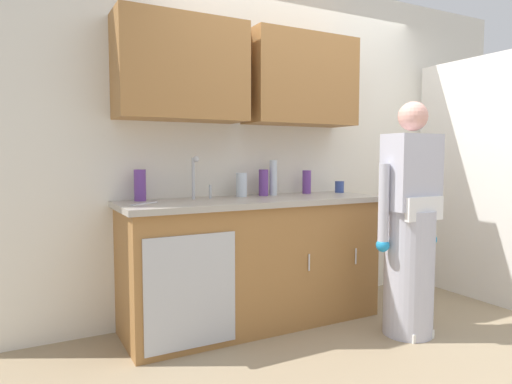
# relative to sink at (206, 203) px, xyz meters

# --- Properties ---
(ground_plane) EXTENTS (9.00, 9.00, 0.00)m
(ground_plane) POSITION_rel_sink_xyz_m (0.92, -0.71, -0.93)
(ground_plane) COLOR #998466
(kitchen_wall_with_uppers) EXTENTS (4.80, 0.44, 2.70)m
(kitchen_wall_with_uppers) POSITION_rel_sink_xyz_m (0.78, 0.29, 0.55)
(kitchen_wall_with_uppers) COLOR silver
(kitchen_wall_with_uppers) RESTS_ON ground
(closet_door_panel) EXTENTS (0.04, 1.10, 2.10)m
(closet_door_panel) POSITION_rel_sink_xyz_m (2.37, -0.31, 0.12)
(closet_door_panel) COLOR silver
(closet_door_panel) RESTS_ON ground
(counter_cabinet) EXTENTS (1.90, 0.62, 0.90)m
(counter_cabinet) POSITION_rel_sink_xyz_m (0.37, -0.01, -0.48)
(counter_cabinet) COLOR #9E6B38
(counter_cabinet) RESTS_ON ground
(countertop) EXTENTS (1.96, 0.66, 0.04)m
(countertop) POSITION_rel_sink_xyz_m (0.37, -0.01, -0.01)
(countertop) COLOR #A8A093
(countertop) RESTS_ON counter_cabinet
(sink) EXTENTS (0.50, 0.36, 0.35)m
(sink) POSITION_rel_sink_xyz_m (0.00, 0.00, 0.00)
(sink) COLOR #B7BABF
(sink) RESTS_ON counter_cabinet
(person_at_sink) EXTENTS (0.55, 0.34, 1.62)m
(person_at_sink) POSITION_rel_sink_xyz_m (1.23, -0.70, -0.23)
(person_at_sink) COLOR white
(person_at_sink) RESTS_ON ground
(bottle_soap) EXTENTS (0.08, 0.08, 0.22)m
(bottle_soap) POSITION_rel_sink_xyz_m (-0.41, 0.20, 0.12)
(bottle_soap) COLOR #66388C
(bottle_soap) RESTS_ON countertop
(bottle_dish_liquid) EXTENTS (0.08, 0.08, 0.21)m
(bottle_dish_liquid) POSITION_rel_sink_xyz_m (0.55, 0.16, 0.12)
(bottle_dish_liquid) COLOR #66388C
(bottle_dish_liquid) RESTS_ON countertop
(bottle_water_short) EXTENTS (0.06, 0.06, 0.28)m
(bottle_water_short) POSITION_rel_sink_xyz_m (0.64, 0.17, 0.15)
(bottle_water_short) COLOR silver
(bottle_water_short) RESTS_ON countertop
(bottle_cleaner_spray) EXTENTS (0.08, 0.08, 0.18)m
(bottle_cleaner_spray) POSITION_rel_sink_xyz_m (0.36, 0.17, 0.11)
(bottle_cleaner_spray) COLOR silver
(bottle_cleaner_spray) RESTS_ON countertop
(bottle_water_tall) EXTENTS (0.07, 0.07, 0.19)m
(bottle_water_tall) POSITION_rel_sink_xyz_m (0.97, 0.17, 0.11)
(bottle_water_tall) COLOR #66388C
(bottle_water_tall) RESTS_ON countertop
(cup_by_sink) EXTENTS (0.08, 0.08, 0.10)m
(cup_by_sink) POSITION_rel_sink_xyz_m (1.27, 0.13, 0.06)
(cup_by_sink) COLOR #33478C
(cup_by_sink) RESTS_ON countertop
(knife_on_counter) EXTENTS (0.21, 0.16, 0.01)m
(knife_on_counter) POSITION_rel_sink_xyz_m (-0.43, -0.01, 0.02)
(knife_on_counter) COLOR silver
(knife_on_counter) RESTS_ON countertop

